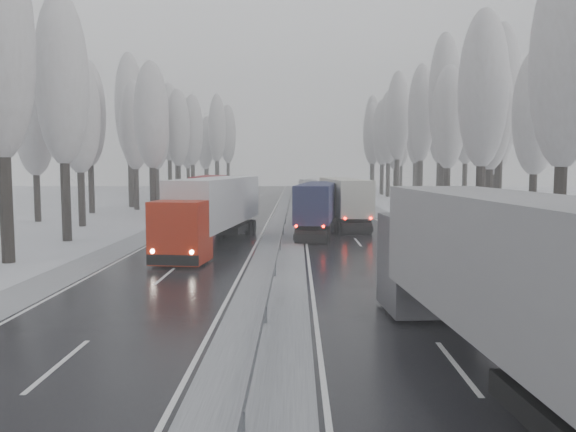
{
  "coord_description": "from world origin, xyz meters",
  "views": [
    {
      "loc": [
        1.05,
        -14.35,
        5.28
      ],
      "look_at": [
        0.5,
        19.92,
        2.2
      ],
      "focal_mm": 35.0,
      "sensor_mm": 36.0,
      "label": 1
    }
  ],
  "objects_px": {
    "truck_red_white": "(214,207)",
    "truck_cream_box": "(342,198)",
    "truck_blue_box": "(319,203)",
    "truck_red_red": "(209,193)",
    "box_truck_distant": "(307,187)",
    "truck_grey_tarp": "(513,277)"
  },
  "relations": [
    {
      "from": "truck_grey_tarp",
      "to": "box_truck_distant",
      "type": "xyz_separation_m",
      "value": [
        -3.23,
        85.87,
        -1.2
      ]
    },
    {
      "from": "truck_grey_tarp",
      "to": "truck_red_red",
      "type": "distance_m",
      "value": 47.71
    },
    {
      "from": "truck_grey_tarp",
      "to": "box_truck_distant",
      "type": "bearing_deg",
      "value": 87.61
    },
    {
      "from": "truck_blue_box",
      "to": "truck_red_white",
      "type": "relative_size",
      "value": 0.88
    },
    {
      "from": "box_truck_distant",
      "to": "truck_grey_tarp",
      "type": "bearing_deg",
      "value": -93.48
    },
    {
      "from": "truck_grey_tarp",
      "to": "truck_cream_box",
      "type": "bearing_deg",
      "value": 87.29
    },
    {
      "from": "truck_blue_box",
      "to": "truck_red_white",
      "type": "xyz_separation_m",
      "value": [
        -7.18,
        -8.38,
        0.32
      ]
    },
    {
      "from": "box_truck_distant",
      "to": "truck_red_red",
      "type": "bearing_deg",
      "value": -111.02
    },
    {
      "from": "truck_red_white",
      "to": "truck_red_red",
      "type": "height_order",
      "value": "truck_red_white"
    },
    {
      "from": "truck_grey_tarp",
      "to": "truck_red_red",
      "type": "xyz_separation_m",
      "value": [
        -14.34,
        45.5,
        -0.23
      ]
    },
    {
      "from": "truck_cream_box",
      "to": "truck_red_red",
      "type": "height_order",
      "value": "truck_red_red"
    },
    {
      "from": "truck_blue_box",
      "to": "truck_red_red",
      "type": "height_order",
      "value": "truck_red_red"
    },
    {
      "from": "truck_red_white",
      "to": "box_truck_distant",
      "type": "bearing_deg",
      "value": 90.19
    },
    {
      "from": "truck_grey_tarp",
      "to": "truck_red_red",
      "type": "bearing_deg",
      "value": 102.94
    },
    {
      "from": "truck_red_white",
      "to": "truck_cream_box",
      "type": "bearing_deg",
      "value": 61.45
    },
    {
      "from": "truck_blue_box",
      "to": "box_truck_distant",
      "type": "height_order",
      "value": "truck_blue_box"
    },
    {
      "from": "truck_grey_tarp",
      "to": "truck_blue_box",
      "type": "distance_m",
      "value": 31.63
    },
    {
      "from": "box_truck_distant",
      "to": "truck_red_red",
      "type": "xyz_separation_m",
      "value": [
        -11.1,
        -40.37,
        0.96
      ]
    },
    {
      "from": "truck_cream_box",
      "to": "truck_red_white",
      "type": "bearing_deg",
      "value": -129.94
    },
    {
      "from": "truck_grey_tarp",
      "to": "truck_blue_box",
      "type": "relative_size",
      "value": 1.17
    },
    {
      "from": "truck_cream_box",
      "to": "box_truck_distant",
      "type": "bearing_deg",
      "value": 87.76
    },
    {
      "from": "truck_grey_tarp",
      "to": "box_truck_distant",
      "type": "distance_m",
      "value": 85.94
    }
  ]
}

